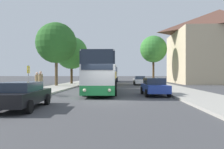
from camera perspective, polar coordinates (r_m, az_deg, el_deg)
ground_plane at (r=14.52m, az=-1.79°, el=-6.95°), size 300.00×300.00×0.00m
sidewalk_left at (r=16.56m, az=-26.86°, el=-5.83°), size 4.00×120.00×0.15m
sidewalk_right at (r=15.64m, az=24.89°, el=-6.18°), size 4.00×120.00×0.15m
building_right_background at (r=46.67m, az=26.27°, el=6.62°), size 16.97×14.46×14.09m
bus_front at (r=20.98m, az=-2.62°, el=0.42°), size 3.00×11.81×3.55m
bus_middle at (r=35.97m, az=-1.16°, el=0.11°), size 2.94×10.99×3.26m
bus_rear at (r=49.35m, az=-0.15°, el=0.13°), size 3.00×11.14×3.26m
parked_car_left_curb at (r=12.19m, az=-22.45°, el=-4.87°), size 2.13×4.63×1.38m
parked_car_right_near at (r=18.48m, az=11.02°, el=-3.06°), size 2.05×4.29×1.46m
parked_car_right_far at (r=35.44m, az=7.25°, el=-1.52°), size 1.91×4.19×1.43m
bus_stop_sign at (r=18.67m, az=-20.99°, el=-0.43°), size 0.08×0.45×2.34m
pedestrian_waiting_near at (r=19.05m, az=-18.14°, el=-1.92°), size 0.36×0.36×1.87m
pedestrian_walking_back at (r=19.97m, az=-18.99°, el=-1.95°), size 0.36×0.36×1.80m
tree_left_near at (r=37.83m, az=-10.52°, el=5.55°), size 5.47×5.47×7.93m
tree_left_far at (r=32.06m, az=-14.35°, el=7.98°), size 5.72×5.72×8.88m
tree_right_near at (r=43.05m, az=10.77°, el=6.51°), size 5.14×5.14×8.98m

